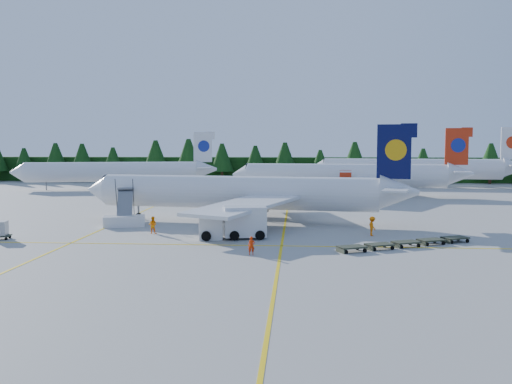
# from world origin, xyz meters

# --- Properties ---
(ground) EXTENTS (320.00, 320.00, 0.00)m
(ground) POSITION_xyz_m (0.00, 0.00, 0.00)
(ground) COLOR #9B9B96
(ground) RESTS_ON ground
(taxi_stripe_a) EXTENTS (0.25, 120.00, 0.01)m
(taxi_stripe_a) POSITION_xyz_m (-14.00, 20.00, 0.01)
(taxi_stripe_a) COLOR yellow
(taxi_stripe_a) RESTS_ON ground
(taxi_stripe_b) EXTENTS (0.25, 120.00, 0.01)m
(taxi_stripe_b) POSITION_xyz_m (6.00, 20.00, 0.01)
(taxi_stripe_b) COLOR yellow
(taxi_stripe_b) RESTS_ON ground
(taxi_stripe_cross) EXTENTS (80.00, 0.25, 0.01)m
(taxi_stripe_cross) POSITION_xyz_m (0.00, -6.00, 0.01)
(taxi_stripe_cross) COLOR yellow
(taxi_stripe_cross) RESTS_ON ground
(treeline_hedge) EXTENTS (220.00, 4.00, 6.00)m
(treeline_hedge) POSITION_xyz_m (0.00, 82.00, 3.00)
(treeline_hedge) COLOR black
(treeline_hedge) RESTS_ON ground
(airliner_navy) EXTENTS (39.59, 32.35, 11.56)m
(airliner_navy) POSITION_xyz_m (-0.49, 9.93, 3.48)
(airliner_navy) COLOR silver
(airliner_navy) RESTS_ON ground
(airliner_red) EXTENTS (41.53, 34.10, 12.07)m
(airliner_red) POSITION_xyz_m (15.24, 44.71, 3.63)
(airliner_red) COLOR silver
(airliner_red) RESTS_ON ground
(airliner_far_left) EXTENTS (39.85, 11.96, 11.74)m
(airliner_far_left) POSITION_xyz_m (-31.58, 55.67, 3.68)
(airliner_far_left) COLOR silver
(airliner_far_left) RESTS_ON ground
(airliner_far_right) EXTENTS (43.92, 7.89, 12.77)m
(airliner_far_right) POSITION_xyz_m (30.71, 67.21, 4.00)
(airliner_far_right) COLOR silver
(airliner_far_right) RESTS_ON ground
(airstairs) EXTENTS (5.03, 6.83, 4.12)m
(airstairs) POSITION_xyz_m (-12.31, 5.44, 0.90)
(airstairs) COLOR silver
(airstairs) RESTS_ON ground
(service_truck) EXTENTS (6.95, 3.56, 3.20)m
(service_truck) POSITION_xyz_m (1.04, -2.24, 1.58)
(service_truck) COLOR white
(service_truck) RESTS_ON ground
(dolly_train) EXTENTS (13.07, 7.97, 0.14)m
(dolly_train) POSITION_xyz_m (17.35, -5.63, 0.44)
(dolly_train) COLOR #303527
(dolly_train) RESTS_ON ground
(crew_a) EXTENTS (0.59, 0.40, 1.57)m
(crew_a) POSITION_xyz_m (3.58, -10.44, 0.79)
(crew_a) COLOR red
(crew_a) RESTS_ON ground
(crew_b) EXTENTS (0.94, 0.76, 1.82)m
(crew_b) POSITION_xyz_m (-7.69, 0.24, 0.91)
(crew_b) COLOR orange
(crew_b) RESTS_ON ground
(crew_c) EXTENTS (0.73, 0.93, 1.99)m
(crew_c) POSITION_xyz_m (15.09, 0.51, 0.99)
(crew_c) COLOR #FF6E05
(crew_c) RESTS_ON ground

